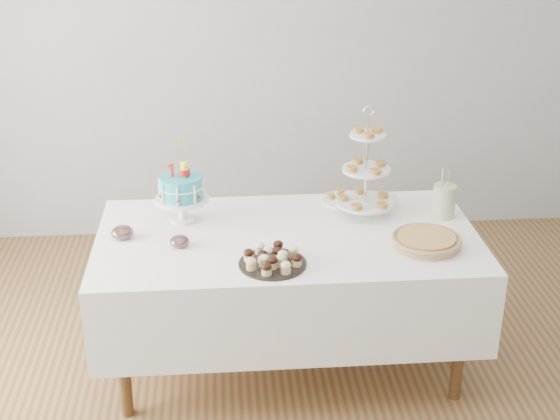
{
  "coord_description": "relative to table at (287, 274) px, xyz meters",
  "views": [
    {
      "loc": [
        -0.32,
        -3.21,
        2.49
      ],
      "look_at": [
        -0.04,
        0.3,
        0.91
      ],
      "focal_mm": 50.0,
      "sensor_mm": 36.0,
      "label": 1
    }
  ],
  "objects": [
    {
      "name": "birthday_cake",
      "position": [
        -0.53,
        0.21,
        0.34
      ],
      "size": [
        0.28,
        0.28,
        0.43
      ],
      "rotation": [
        0.0,
        0.0,
        -0.14
      ],
      "color": "white",
      "rests_on": "table"
    },
    {
      "name": "table",
      "position": [
        0.0,
        0.0,
        0.0
      ],
      "size": [
        1.92,
        1.02,
        0.77
      ],
      "color": "white",
      "rests_on": "floor"
    },
    {
      "name": "plate_stack",
      "position": [
        0.55,
        0.3,
        0.26
      ],
      "size": [
        0.16,
        0.16,
        0.06
      ],
      "color": "white",
      "rests_on": "table"
    },
    {
      "name": "utensil_pitcher",
      "position": [
        0.84,
        0.16,
        0.32
      ],
      "size": [
        0.13,
        0.12,
        0.27
      ],
      "rotation": [
        0.0,
        0.0,
        0.25
      ],
      "color": "beige",
      "rests_on": "table"
    },
    {
      "name": "cupcake_tray",
      "position": [
        -0.1,
        -0.31,
        0.26
      ],
      "size": [
        0.32,
        0.32,
        0.07
      ],
      "color": "black",
      "rests_on": "table"
    },
    {
      "name": "pie",
      "position": [
        0.66,
        -0.18,
        0.26
      ],
      "size": [
        0.34,
        0.34,
        0.05
      ],
      "color": "tan",
      "rests_on": "table"
    },
    {
      "name": "jam_bowl_b",
      "position": [
        -0.82,
        0.03,
        0.26
      ],
      "size": [
        0.11,
        0.11,
        0.07
      ],
      "color": "silver",
      "rests_on": "table"
    },
    {
      "name": "pastry_plate",
      "position": [
        0.35,
        0.4,
        0.24
      ],
      "size": [
        0.25,
        0.25,
        0.04
      ],
      "color": "white",
      "rests_on": "table"
    },
    {
      "name": "walls",
      "position": [
        0.0,
        -0.3,
        0.81
      ],
      "size": [
        5.04,
        4.04,
        2.7
      ],
      "color": "#999B9E",
      "rests_on": "floor"
    },
    {
      "name": "tiered_stand",
      "position": [
        0.43,
        0.22,
        0.48
      ],
      "size": [
        0.31,
        0.31,
        0.6
      ],
      "color": "silver",
      "rests_on": "table"
    },
    {
      "name": "jam_bowl_a",
      "position": [
        -0.54,
        -0.09,
        0.25
      ],
      "size": [
        0.1,
        0.1,
        0.06
      ],
      "color": "silver",
      "rests_on": "table"
    },
    {
      "name": "floor",
      "position": [
        0.0,
        -0.3,
        -0.54
      ],
      "size": [
        5.0,
        5.0,
        0.0
      ],
      "primitive_type": "plane",
      "color": "brown",
      "rests_on": "ground"
    }
  ]
}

